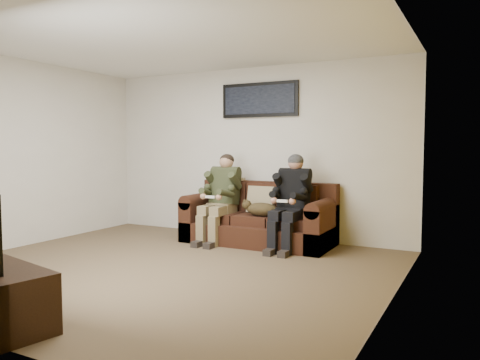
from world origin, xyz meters
The scene contains 13 objects.
floor centered at (0.00, 0.00, 0.00)m, with size 5.00×5.00×0.00m, color brown.
ceiling centered at (0.00, 0.00, 2.60)m, with size 5.00×5.00×0.00m, color silver.
wall_back centered at (0.00, 2.25, 1.30)m, with size 5.00×5.00×0.00m, color beige.
wall_left centered at (-2.50, 0.00, 1.30)m, with size 4.50×4.50×0.00m, color beige.
wall_right centered at (2.50, 0.00, 1.30)m, with size 4.50×4.50×0.00m, color beige.
accent_wall_right centered at (2.49, 0.00, 1.30)m, with size 4.50×4.50×0.00m, color #B98C12.
sofa centered at (0.35, 1.83, 0.33)m, with size 2.13×0.92×0.87m.
throw_pillow centered at (0.35, 1.87, 0.62)m, with size 0.41×0.12×0.39m, color #958462.
throw_blanket centered at (-0.29, 2.09, 0.87)m, with size 0.44×0.21×0.08m, color #C1B78E.
person_left centered at (-0.20, 1.65, 0.72)m, with size 0.51×0.87×1.28m.
person_right centered at (0.90, 1.65, 0.72)m, with size 0.51×0.86×1.29m.
cat centered at (0.47, 1.59, 0.53)m, with size 0.66×0.26×0.24m.
framed_poster centered at (0.15, 2.22, 2.10)m, with size 1.25×0.05×0.52m.
Camera 1 is at (3.21, -4.25, 1.38)m, focal length 35.00 mm.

